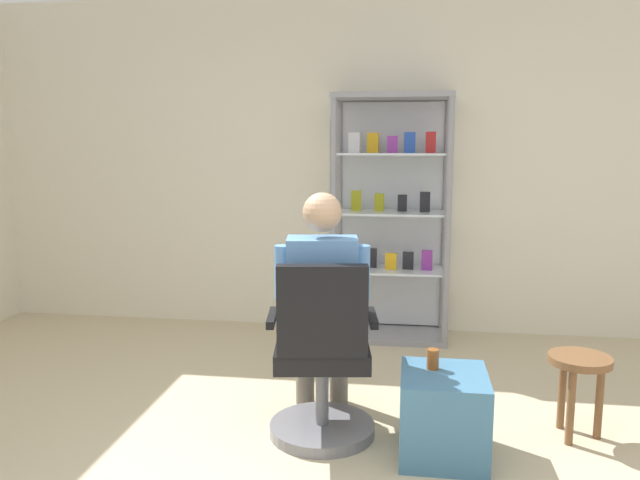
{
  "coord_description": "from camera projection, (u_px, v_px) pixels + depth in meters",
  "views": [
    {
      "loc": [
        0.55,
        -2.12,
        1.54
      ],
      "look_at": [
        0.06,
        1.28,
        1.0
      ],
      "focal_mm": 35.02,
      "sensor_mm": 36.0,
      "label": 1
    }
  ],
  "objects": [
    {
      "name": "back_wall",
      "position": [
        344.0,
        165.0,
        5.11
      ],
      "size": [
        6.0,
        0.1,
        2.7
      ],
      "primitive_type": "cube",
      "color": "silver",
      "rests_on": "ground"
    },
    {
      "name": "display_cabinet_main",
      "position": [
        391.0,
        216.0,
        4.88
      ],
      "size": [
        0.9,
        0.45,
        1.9
      ],
      "color": "gray",
      "rests_on": "ground"
    },
    {
      "name": "office_chair",
      "position": [
        322.0,
        367.0,
        3.21
      ],
      "size": [
        0.6,
        0.56,
        0.96
      ],
      "color": "slate",
      "rests_on": "ground"
    },
    {
      "name": "seated_shopkeeper",
      "position": [
        322.0,
        299.0,
        3.32
      ],
      "size": [
        0.53,
        0.6,
        1.29
      ],
      "color": "slate",
      "rests_on": "ground"
    },
    {
      "name": "storage_crate",
      "position": [
        443.0,
        415.0,
        3.07
      ],
      "size": [
        0.42,
        0.45,
        0.42
      ],
      "primitive_type": "cube",
      "color": "teal",
      "rests_on": "ground"
    },
    {
      "name": "tea_glass",
      "position": [
        433.0,
        359.0,
        3.09
      ],
      "size": [
        0.06,
        0.06,
        0.1
      ],
      "primitive_type": "cylinder",
      "color": "brown",
      "rests_on": "storage_crate"
    },
    {
      "name": "wooden_stool",
      "position": [
        579.0,
        373.0,
        3.24
      ],
      "size": [
        0.32,
        0.32,
        0.44
      ],
      "color": "brown",
      "rests_on": "ground"
    }
  ]
}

